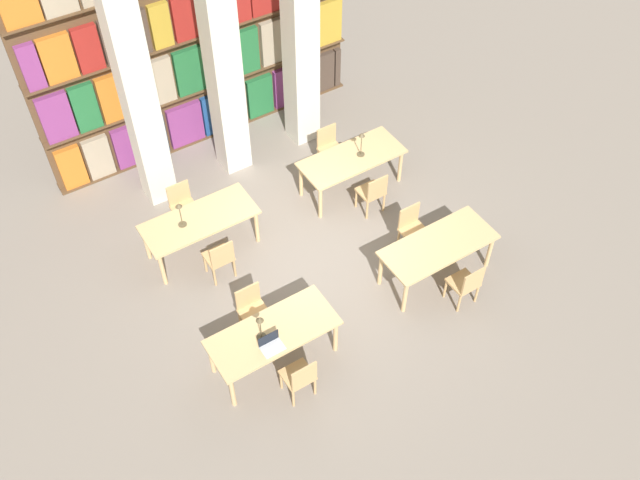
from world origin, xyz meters
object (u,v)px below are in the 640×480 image
Objects in this scene: chair_6 at (373,192)px; chair_0 at (300,377)px; pillar_center at (217,22)px; chair_5 at (183,205)px; chair_2 at (466,283)px; chair_4 at (220,258)px; desk_lamp_1 at (180,211)px; reading_table_0 at (273,335)px; reading_table_1 at (438,248)px; pillar_left at (127,51)px; chair_1 at (252,309)px; chair_3 at (412,228)px; reading_table_3 at (352,161)px; reading_table_2 at (200,222)px; desk_lamp_0 at (260,324)px; desk_lamp_2 at (361,140)px; chair_7 at (330,147)px; laptop at (271,345)px.

chair_0 is at bearing -140.51° from chair_6.
pillar_center is 3.07m from chair_5.
chair_4 is at bearing 139.94° from chair_2.
reading_table_0 is at bearing -85.45° from desk_lamp_1.
chair_0 reaches higher than reading_table_1.
chair_4 is at bearing -88.35° from pillar_left.
chair_1 is at bearing -92.38° from chair_4.
chair_3 is 1.00× the size of chair_6.
reading_table_1 is at bearing -70.23° from pillar_center.
reading_table_3 is at bearing -49.76° from pillar_center.
pillar_center is 4.56m from chair_3.
chair_3 reaches higher than reading_table_2.
desk_lamp_1 is (-0.23, 3.25, 0.61)m from chair_0.
chair_0 is 1.85× the size of desk_lamp_0.
desk_lamp_2 is (3.09, -0.13, 0.42)m from reading_table_2.
chair_5 is 3.26m from desk_lamp_2.
chair_2 reaches higher than reading_table_0.
chair_0 is at bearing -89.78° from pillar_left.
pillar_left reaches higher than desk_lamp_0.
desk_lamp_2 is (1.64, -1.78, -1.91)m from pillar_center.
chair_7 is at bearing 178.14° from chair_5.
desk_lamp_0 reaches higher than reading_table_2.
reading_table_3 is at bearing 90.39° from reading_table_1.
desk_lamp_1 is at bearing -97.31° from pillar_left.
pillar_left is at bearing 125.91° from reading_table_1.
chair_5 is (0.25, 3.22, -0.60)m from desk_lamp_0.
pillar_center is 6.88× the size of chair_4.
chair_5 is 1.00× the size of chair_7.
chair_0 is 3.34m from chair_3.
chair_0 is 4.84m from chair_7.
laptop reaches higher than chair_6.
chair_2 is 1.00× the size of chair_3.
chair_5 is (-2.98, 3.88, 0.00)m from chair_2.
desk_lamp_2 reaches higher than desk_lamp_1.
chair_3 is (3.05, -3.47, -2.53)m from pillar_left.
pillar_left is 1.00× the size of pillar_center.
chair_4 is at bearing -168.55° from reading_table_3.
chair_3 is 1.04m from chair_6.
laptop is 0.65× the size of desk_lamp_2.
reading_table_1 is at bearing 90.53° from chair_7.
chair_5 is at bearing 67.48° from desk_lamp_1.
chair_1 is 3.46m from reading_table_3.
chair_0 is (0.02, -4.88, -2.53)m from pillar_left.
chair_2 is 3.90m from chair_4.
reading_table_1 is 4.12m from desk_lamp_1.
pillar_center reaches higher than chair_3.
reading_table_0 is at bearing -149.58° from chair_6.
desk_lamp_1 is (-0.02, 2.55, 0.01)m from desk_lamp_0.
reading_table_1 is at bearing -38.13° from desk_lamp_1.
desk_lamp_1 is (-3.26, 3.22, 0.61)m from chair_2.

